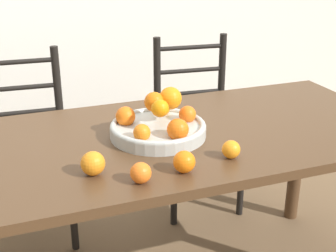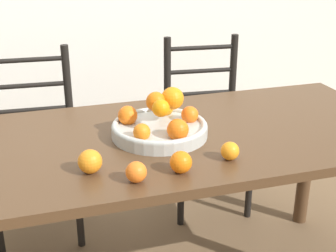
{
  "view_description": "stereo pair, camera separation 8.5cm",
  "coord_description": "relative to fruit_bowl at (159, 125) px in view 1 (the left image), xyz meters",
  "views": [
    {
      "loc": [
        -0.54,
        -1.51,
        1.45
      ],
      "look_at": [
        -0.03,
        -0.11,
        0.83
      ],
      "focal_mm": 50.0,
      "sensor_mm": 36.0,
      "label": 1
    },
    {
      "loc": [
        -0.46,
        -1.54,
        1.45
      ],
      "look_at": [
        -0.03,
        -0.11,
        0.83
      ],
      "focal_mm": 50.0,
      "sensor_mm": 36.0,
      "label": 2
    }
  ],
  "objects": [
    {
      "name": "fruit_bowl",
      "position": [
        0.0,
        0.0,
        0.0
      ],
      "size": [
        0.36,
        0.36,
        0.18
      ],
      "color": "#B2B7B2",
      "rests_on": "dining_table"
    },
    {
      "name": "orange_loose_1",
      "position": [
        -0.17,
        -0.31,
        -0.01
      ],
      "size": [
        0.07,
        0.07,
        0.07
      ],
      "color": "orange",
      "rests_on": "dining_table"
    },
    {
      "name": "orange_loose_3",
      "position": [
        0.17,
        -0.26,
        -0.01
      ],
      "size": [
        0.06,
        0.06,
        0.06
      ],
      "color": "orange",
      "rests_on": "dining_table"
    },
    {
      "name": "orange_loose_2",
      "position": [
        -0.29,
        -0.21,
        -0.01
      ],
      "size": [
        0.08,
        0.08,
        0.08
      ],
      "color": "orange",
      "rests_on": "dining_table"
    },
    {
      "name": "chair_right",
      "position": [
        0.46,
        0.69,
        -0.33
      ],
      "size": [
        0.46,
        0.44,
        0.94
      ],
      "rotation": [
        0.0,
        0.0,
        -0.1
      ],
      "color": "black",
      "rests_on": "ground_plane"
    },
    {
      "name": "chair_left",
      "position": [
        -0.46,
        0.69,
        -0.33
      ],
      "size": [
        0.45,
        0.43,
        0.94
      ],
      "rotation": [
        0.0,
        0.0,
        -0.07
      ],
      "color": "black",
      "rests_on": "ground_plane"
    },
    {
      "name": "orange_loose_0",
      "position": [
        -0.02,
        -0.3,
        -0.01
      ],
      "size": [
        0.07,
        0.07,
        0.07
      ],
      "color": "orange",
      "rests_on": "dining_table"
    },
    {
      "name": "dining_table",
      "position": [
        0.02,
        0.0,
        -0.14
      ],
      "size": [
        1.88,
        0.82,
        0.75
      ],
      "color": "#4C331E",
      "rests_on": "ground_plane"
    }
  ]
}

